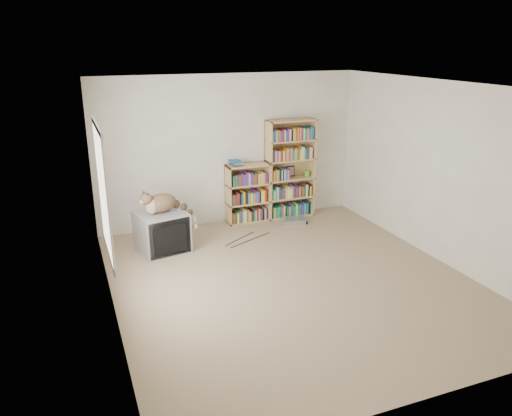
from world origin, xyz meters
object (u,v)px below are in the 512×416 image
object	(u,v)px
crt_tv	(162,232)
dvd_player	(293,221)
cat	(165,205)
bookcase_short	(247,195)
bookcase_tall	(290,171)

from	to	relation	value
crt_tv	dvd_player	bearing A→B (deg)	-3.24
cat	dvd_player	xyz separation A→B (m)	(2.25, 0.32, -0.66)
bookcase_short	dvd_player	distance (m)	0.91
dvd_player	crt_tv	bearing A→B (deg)	-158.02
bookcase_tall	dvd_player	size ratio (longest dim) A/B	4.57
crt_tv	cat	xyz separation A→B (m)	(0.08, 0.02, 0.40)
bookcase_short	dvd_player	world-z (taller)	bookcase_short
dvd_player	bookcase_short	bearing A→B (deg)	163.17
crt_tv	bookcase_short	bearing A→B (deg)	12.96
cat	dvd_player	bearing A→B (deg)	-14.55
crt_tv	bookcase_tall	xyz separation A→B (m)	(2.44, 0.75, 0.52)
crt_tv	bookcase_tall	bearing A→B (deg)	5.53
crt_tv	cat	distance (m)	0.41
crt_tv	dvd_player	size ratio (longest dim) A/B	2.12
cat	bookcase_tall	distance (m)	2.47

